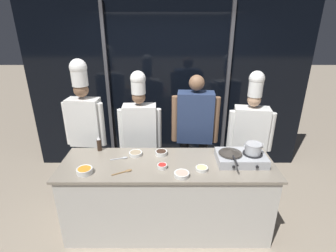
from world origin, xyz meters
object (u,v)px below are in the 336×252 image
object	(u,v)px
prep_bowl_soy_glaze	(162,153)
serving_spoon_slotted	(126,171)
portable_stove	(241,158)
serving_spoon_solid	(123,158)
prep_bowl_mushrooms	(136,153)
person_guest	(195,126)
stock_pot	(254,148)
prep_bowl_carrots	(85,170)
squeeze_bottle_soy	(100,144)
chef_sous	(141,127)
frying_pan	(231,152)
prep_bowl_shrimp	(182,174)
chef_line	(251,130)
prep_bowl_bell_pepper	(163,166)
prep_bowl_ginger	(202,168)
chef_head	(86,121)

from	to	relation	value
prep_bowl_soy_glaze	serving_spoon_slotted	size ratio (longest dim) A/B	0.68
portable_stove	serving_spoon_solid	size ratio (longest dim) A/B	2.68
prep_bowl_mushrooms	person_guest	xyz separation A→B (m)	(0.75, 0.54, 0.13)
prep_bowl_mushrooms	serving_spoon_slotted	xyz separation A→B (m)	(-0.06, -0.37, -0.02)
stock_pot	prep_bowl_carrots	world-z (taller)	stock_pot
squeeze_bottle_soy	stock_pot	bearing A→B (deg)	-8.90
prep_bowl_mushrooms	chef_sous	bearing A→B (deg)	89.80
frying_pan	prep_bowl_shrimp	size ratio (longest dim) A/B	2.82
prep_bowl_shrimp	serving_spoon_slotted	distance (m)	0.60
serving_spoon_slotted	prep_bowl_mushrooms	bearing A→B (deg)	80.24
frying_pan	stock_pot	world-z (taller)	stock_pot
prep_bowl_soy_glaze	serving_spoon_solid	bearing A→B (deg)	-168.48
frying_pan	prep_bowl_carrots	size ratio (longest dim) A/B	2.68
prep_bowl_soy_glaze	prep_bowl_mushrooms	xyz separation A→B (m)	(-0.31, -0.01, -0.01)
squeeze_bottle_soy	prep_bowl_soy_glaze	xyz separation A→B (m)	(0.76, -0.11, -0.06)
chef_sous	chef_line	distance (m)	1.51
prep_bowl_bell_pepper	prep_bowl_ginger	bearing A→B (deg)	-5.42
person_guest	chef_line	xyz separation A→B (m)	(0.76, -0.01, -0.05)
prep_bowl_shrimp	prep_bowl_mushrooms	bearing A→B (deg)	139.58
prep_bowl_carrots	frying_pan	bearing A→B (deg)	8.29
stock_pot	prep_bowl_carrots	xyz separation A→B (m)	(-1.83, -0.23, -0.14)
prep_bowl_mushrooms	prep_bowl_bell_pepper	world-z (taller)	prep_bowl_bell_pepper
portable_stove	squeeze_bottle_soy	size ratio (longest dim) A/B	2.87
prep_bowl_shrimp	serving_spoon_solid	size ratio (longest dim) A/B	0.80
prep_bowl_soy_glaze	chef_line	xyz separation A→B (m)	(1.21, 0.52, 0.07)
prep_bowl_shrimp	person_guest	world-z (taller)	person_guest
serving_spoon_solid	chef_line	size ratio (longest dim) A/B	0.11
prep_bowl_soy_glaze	prep_bowl_bell_pepper	distance (m)	0.30
squeeze_bottle_soy	prep_bowl_bell_pepper	distance (m)	0.89
chef_head	prep_bowl_shrimp	bearing A→B (deg)	147.99
portable_stove	prep_bowl_ginger	size ratio (longest dim) A/B	4.04
prep_bowl_mushrooms	serving_spoon_slotted	bearing A→B (deg)	-99.76
frying_pan	chef_line	size ratio (longest dim) A/B	0.25
prep_bowl_carrots	chef_sous	xyz separation A→B (m)	(0.49, 0.96, 0.09)
stock_pot	serving_spoon_slotted	world-z (taller)	stock_pot
prep_bowl_bell_pepper	chef_line	bearing A→B (deg)	34.70
prep_bowl_ginger	serving_spoon_slotted	size ratio (longest dim) A/B	0.63
frying_pan	portable_stove	bearing A→B (deg)	2.00
chef_head	chef_sous	xyz separation A→B (m)	(0.73, 0.06, -0.12)
serving_spoon_slotted	prep_bowl_ginger	bearing A→B (deg)	2.47
prep_bowl_shrimp	serving_spoon_solid	world-z (taller)	prep_bowl_shrimp
chef_line	squeeze_bottle_soy	bearing A→B (deg)	21.40
stock_pot	chef_line	size ratio (longest dim) A/B	0.12
frying_pan	stock_pot	bearing A→B (deg)	1.05
chef_head	chef_line	size ratio (longest dim) A/B	1.08
stock_pot	chef_sous	xyz separation A→B (m)	(-1.33, 0.73, -0.05)
prep_bowl_soy_glaze	person_guest	xyz separation A→B (m)	(0.45, 0.53, 0.12)
serving_spoon_solid	chef_head	bearing A→B (deg)	134.38
frying_pan	person_guest	distance (m)	0.78
prep_bowl_mushrooms	serving_spoon_solid	xyz separation A→B (m)	(-0.15, -0.08, -0.02)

